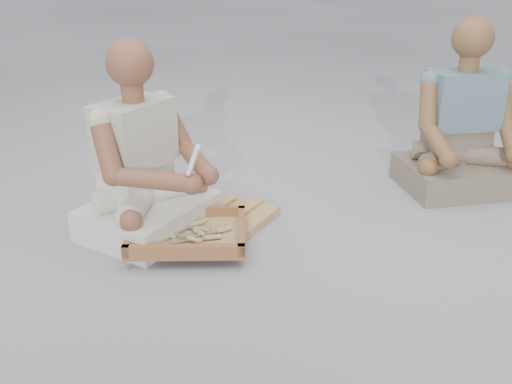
% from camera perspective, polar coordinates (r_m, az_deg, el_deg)
% --- Properties ---
extents(ground, '(60.00, 60.00, 0.00)m').
position_cam_1_polar(ground, '(2.26, -1.06, -8.40)').
color(ground, '#A0A0A5').
rests_on(ground, ground).
extents(carved_panel, '(0.73, 0.59, 0.04)m').
position_cam_1_polar(carved_panel, '(2.74, -5.51, -2.09)').
color(carved_panel, '#B08944').
rests_on(carved_panel, ground).
extents(tool_tray, '(0.56, 0.49, 0.06)m').
position_cam_1_polar(tool_tray, '(2.46, -6.83, -4.17)').
color(tool_tray, brown).
rests_on(tool_tray, carved_panel).
extents(chisel_0, '(0.22, 0.05, 0.02)m').
position_cam_1_polar(chisel_0, '(2.47, -5.86, -3.66)').
color(chisel_0, silver).
rests_on(chisel_0, tool_tray).
extents(chisel_1, '(0.13, 0.20, 0.02)m').
position_cam_1_polar(chisel_1, '(2.52, -5.94, -3.18)').
color(chisel_1, silver).
rests_on(chisel_1, tool_tray).
extents(chisel_2, '(0.08, 0.22, 0.02)m').
position_cam_1_polar(chisel_2, '(2.52, -6.72, -3.21)').
color(chisel_2, silver).
rests_on(chisel_2, tool_tray).
extents(chisel_3, '(0.21, 0.09, 0.02)m').
position_cam_1_polar(chisel_3, '(2.38, -6.53, -4.66)').
color(chisel_3, silver).
rests_on(chisel_3, tool_tray).
extents(chisel_4, '(0.16, 0.17, 0.02)m').
position_cam_1_polar(chisel_4, '(2.51, -6.38, -3.26)').
color(chisel_4, silver).
rests_on(chisel_4, tool_tray).
extents(chisel_5, '(0.18, 0.16, 0.02)m').
position_cam_1_polar(chisel_5, '(2.44, -3.67, -3.86)').
color(chisel_5, silver).
rests_on(chisel_5, tool_tray).
extents(chisel_6, '(0.19, 0.14, 0.02)m').
position_cam_1_polar(chisel_6, '(2.45, -5.93, -3.88)').
color(chisel_6, silver).
rests_on(chisel_6, tool_tray).
extents(chisel_7, '(0.21, 0.11, 0.02)m').
position_cam_1_polar(chisel_7, '(2.39, -4.85, -4.58)').
color(chisel_7, silver).
rests_on(chisel_7, tool_tray).
extents(chisel_8, '(0.12, 0.20, 0.02)m').
position_cam_1_polar(chisel_8, '(2.47, -8.38, -3.92)').
color(chisel_8, silver).
rests_on(chisel_8, tool_tray).
extents(wood_chip_0, '(0.02, 0.02, 0.00)m').
position_cam_1_polar(wood_chip_0, '(2.21, -0.49, -9.14)').
color(wood_chip_0, tan).
rests_on(wood_chip_0, ground).
extents(wood_chip_1, '(0.02, 0.02, 0.00)m').
position_cam_1_polar(wood_chip_1, '(2.46, -1.25, -5.58)').
color(wood_chip_1, tan).
rests_on(wood_chip_1, ground).
extents(wood_chip_2, '(0.02, 0.02, 0.00)m').
position_cam_1_polar(wood_chip_2, '(2.52, -7.98, -5.15)').
color(wood_chip_2, tan).
rests_on(wood_chip_2, ground).
extents(wood_chip_3, '(0.02, 0.02, 0.00)m').
position_cam_1_polar(wood_chip_3, '(2.45, -6.71, -5.85)').
color(wood_chip_3, tan).
rests_on(wood_chip_3, ground).
extents(wood_chip_4, '(0.02, 0.02, 0.00)m').
position_cam_1_polar(wood_chip_4, '(2.66, -1.31, -3.26)').
color(wood_chip_4, tan).
rests_on(wood_chip_4, ground).
extents(wood_chip_5, '(0.02, 0.02, 0.00)m').
position_cam_1_polar(wood_chip_5, '(2.34, -12.95, -7.82)').
color(wood_chip_5, tan).
rests_on(wood_chip_5, ground).
extents(wood_chip_6, '(0.02, 0.02, 0.00)m').
position_cam_1_polar(wood_chip_6, '(2.43, -0.03, -5.95)').
color(wood_chip_6, tan).
rests_on(wood_chip_6, ground).
extents(wood_chip_7, '(0.02, 0.02, 0.00)m').
position_cam_1_polar(wood_chip_7, '(2.43, -5.79, -6.10)').
color(wood_chip_7, tan).
rests_on(wood_chip_7, ground).
extents(wood_chip_8, '(0.02, 0.02, 0.00)m').
position_cam_1_polar(wood_chip_8, '(2.63, 1.20, -3.54)').
color(wood_chip_8, tan).
rests_on(wood_chip_8, ground).
extents(wood_chip_9, '(0.02, 0.02, 0.00)m').
position_cam_1_polar(wood_chip_9, '(2.34, -14.06, -7.95)').
color(wood_chip_9, tan).
rests_on(wood_chip_9, ground).
extents(wood_chip_10, '(0.02, 0.02, 0.00)m').
position_cam_1_polar(wood_chip_10, '(2.78, -4.09, -2.12)').
color(wood_chip_10, tan).
rests_on(wood_chip_10, ground).
extents(wood_chip_11, '(0.02, 0.02, 0.00)m').
position_cam_1_polar(wood_chip_11, '(2.65, 0.32, -3.40)').
color(wood_chip_11, tan).
rests_on(wood_chip_11, ground).
extents(wood_chip_12, '(0.02, 0.02, 0.00)m').
position_cam_1_polar(wood_chip_12, '(2.60, -0.27, -3.90)').
color(wood_chip_12, tan).
rests_on(wood_chip_12, ground).
extents(wood_chip_13, '(0.02, 0.02, 0.00)m').
position_cam_1_polar(wood_chip_13, '(2.47, -7.15, -5.65)').
color(wood_chip_13, tan).
rests_on(wood_chip_13, ground).
extents(craftsman, '(0.64, 0.66, 0.85)m').
position_cam_1_polar(craftsman, '(2.55, -11.07, 2.13)').
color(craftsman, silver).
rests_on(craftsman, ground).
extents(companion, '(0.70, 0.64, 0.89)m').
position_cam_1_polar(companion, '(3.17, 19.86, 5.45)').
color(companion, '#7A6E58').
rests_on(companion, ground).
extents(mobile_phone, '(0.06, 0.05, 0.12)m').
position_cam_1_polar(mobile_phone, '(2.27, -6.28, 3.23)').
color(mobile_phone, white).
rests_on(mobile_phone, craftsman).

